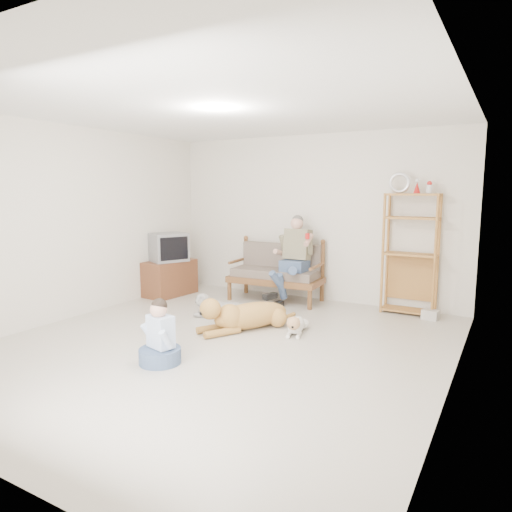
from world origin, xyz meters
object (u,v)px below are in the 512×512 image
Objects in this scene: etagere at (410,253)px; tv_stand at (169,278)px; golden_retriever at (243,315)px; loveseat at (277,271)px.

etagere is 3.98m from tv_stand.
loveseat is at bearing 131.51° from golden_retriever.
etagere is 1.45× the size of golden_retriever.
loveseat is at bearing -174.46° from etagere.
loveseat is at bearing 24.37° from tv_stand.
etagere reaches higher than golden_retriever.
loveseat is 1.63× the size of tv_stand.
etagere reaches higher than tv_stand.
loveseat reaches higher than tv_stand.
golden_retriever is at bearing -20.98° from tv_stand.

